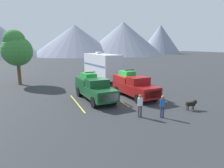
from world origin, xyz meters
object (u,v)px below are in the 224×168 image
Objects in this scene: pickup_truck_a at (94,87)px; person_a at (140,104)px; dog at (192,103)px; camper_trailer_a at (102,66)px; pickup_truck_b at (133,85)px; person_b at (162,105)px.

pickup_truck_a reaches higher than person_a.
person_a is 1.64× the size of dog.
pickup_truck_b is at bearing -90.82° from camper_trailer_a.
camper_trailer_a is 15.10m from person_b.
camper_trailer_a is 14.56m from person_a.
pickup_truck_a is 3.84m from pickup_truck_b.
pickup_truck_a is 0.66× the size of camper_trailer_a.
person_a is at bearing -73.68° from pickup_truck_a.
person_b is at bearing -93.86° from camper_trailer_a.
person_b is (-0.88, -5.66, -0.24)m from pickup_truck_b.
camper_trailer_a reaches higher than pickup_truck_a.
person_a is 1.03× the size of person_b.
person_a is at bearing 177.03° from dog.
pickup_truck_b reaches higher than person_a.
pickup_truck_a is 1.05× the size of pickup_truck_b.
camper_trailer_a is 14.79m from dog.
camper_trailer_a reaches higher than person_a.
pickup_truck_b is 5.45m from person_a.
pickup_truck_b is 0.63× the size of camper_trailer_a.
pickup_truck_b reaches higher than dog.
pickup_truck_a is at bearing 136.90° from dog.
dog is at bearing -43.10° from pickup_truck_a.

